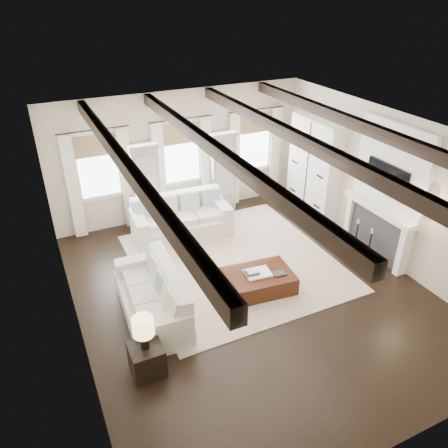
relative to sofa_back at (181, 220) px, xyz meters
name	(u,v)px	position (x,y,z in m)	size (l,w,h in m)	color
ground	(250,291)	(0.46, -2.68, -0.39)	(7.50, 7.50, 0.00)	black
room_shell	(265,181)	(1.21, -1.79, 1.50)	(6.54, 7.54, 3.22)	beige
area_rug	(234,262)	(0.62, -1.64, -0.38)	(4.12, 4.29, 0.02)	#C5AF97
sofa_back	(181,220)	(0.00, 0.00, 0.00)	(2.35, 1.17, 0.98)	silver
sofa_left	(155,298)	(-1.44, -2.55, -0.01)	(1.11, 2.22, 0.93)	silver
ottoman	(255,282)	(0.56, -2.69, -0.20)	(1.46, 0.91, 0.38)	black
tray	(258,273)	(0.60, -2.71, 0.01)	(0.50, 0.38, 0.04)	white
book_lower	(252,272)	(0.47, -2.68, 0.05)	(0.26, 0.20, 0.04)	#262628
book_upper	(253,271)	(0.49, -2.70, 0.09)	(0.22, 0.17, 0.03)	beige
book_loose	(279,273)	(0.98, -2.89, 0.01)	(0.24, 0.18, 0.03)	#262628
side_table_front	(147,359)	(-1.98, -3.79, -0.14)	(0.51, 0.51, 0.51)	black
lamp_front	(143,328)	(-1.98, -3.79, 0.50)	(0.33, 0.33, 0.57)	black
side_table_back	(146,218)	(-0.68, 0.64, -0.10)	(0.39, 0.39, 0.59)	black
lamp_back	(144,192)	(-0.68, 0.64, 0.62)	(0.36, 0.36, 0.61)	black
candlestick_near	(369,247)	(3.36, -2.77, -0.08)	(0.15, 0.15, 0.75)	black
candlestick_far	(356,237)	(3.36, -2.34, -0.07)	(0.16, 0.16, 0.77)	black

